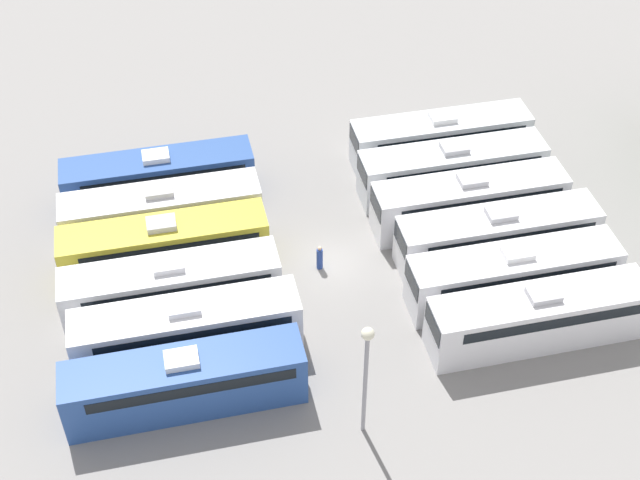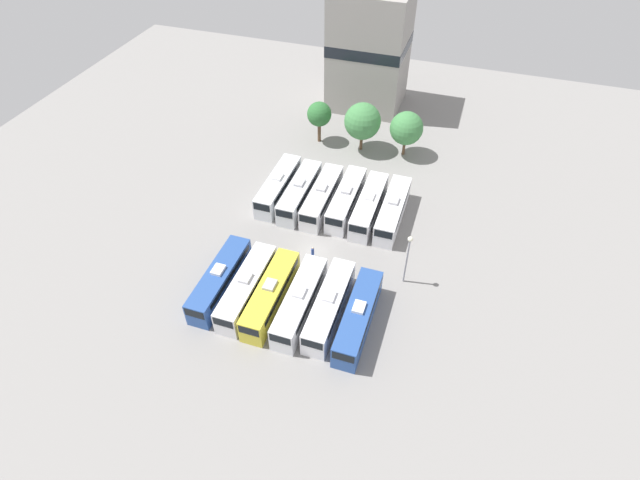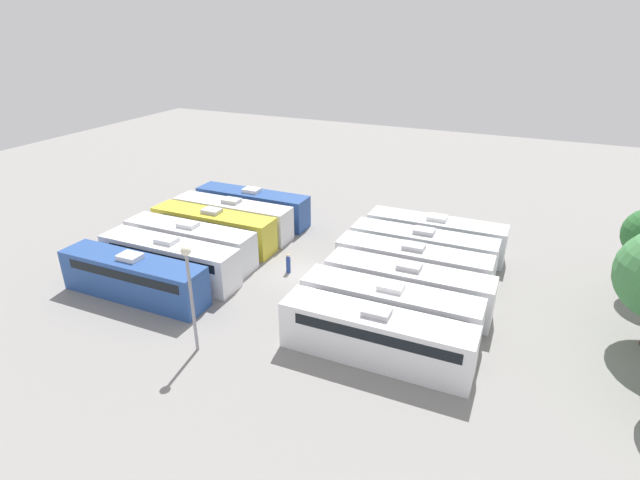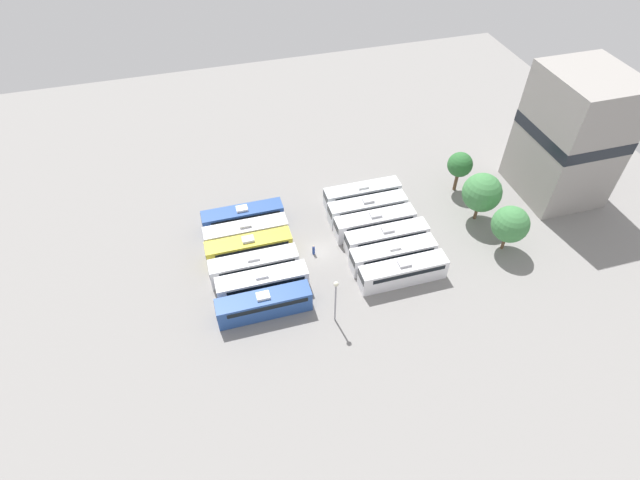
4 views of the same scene
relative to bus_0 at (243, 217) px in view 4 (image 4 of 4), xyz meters
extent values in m
plane|color=gray|center=(8.05, 8.98, -1.70)|extent=(118.42, 118.42, 0.00)
cube|color=#284C93|center=(0.00, -0.04, -0.15)|extent=(2.58, 11.54, 3.10)
cube|color=black|center=(0.00, 0.25, 0.71)|extent=(2.62, 9.81, 0.68)
cube|color=black|center=(0.00, -5.80, 0.71)|extent=(2.27, 0.08, 1.09)
cube|color=white|center=(0.00, -0.04, 1.58)|extent=(1.20, 1.60, 0.35)
cube|color=silver|center=(3.37, -0.15, -0.15)|extent=(2.58, 11.54, 3.10)
cube|color=black|center=(3.37, 0.13, 0.71)|extent=(2.62, 9.81, 0.68)
cube|color=black|center=(3.37, -5.92, 0.71)|extent=(2.27, 0.08, 1.09)
cube|color=#B2B2B7|center=(3.37, -0.15, 1.58)|extent=(1.20, 1.60, 0.35)
cube|color=gold|center=(6.30, -0.27, -0.15)|extent=(2.58, 11.54, 3.10)
cube|color=black|center=(6.30, 0.02, 0.71)|extent=(2.62, 9.81, 0.68)
cube|color=black|center=(6.30, -6.03, 0.71)|extent=(2.27, 0.08, 1.09)
cube|color=#B2B2B7|center=(6.30, -0.27, 1.58)|extent=(1.20, 1.60, 0.35)
cube|color=silver|center=(9.67, -0.21, -0.15)|extent=(2.58, 11.54, 3.10)
cube|color=black|center=(9.67, 0.07, 0.71)|extent=(2.62, 9.81, 0.68)
cube|color=black|center=(9.67, -5.98, 0.71)|extent=(2.27, 0.08, 1.09)
cube|color=silver|center=(9.67, -0.21, 1.58)|extent=(1.20, 1.60, 0.35)
cube|color=white|center=(12.88, 0.25, -0.15)|extent=(2.58, 11.54, 3.10)
cube|color=black|center=(12.88, 0.54, 0.71)|extent=(2.62, 9.81, 0.68)
cube|color=black|center=(12.88, -5.51, 0.71)|extent=(2.27, 0.08, 1.09)
cube|color=silver|center=(12.88, 0.25, 1.58)|extent=(1.20, 1.60, 0.35)
cube|color=#284C93|center=(16.23, -0.22, -0.15)|extent=(2.58, 11.54, 3.10)
cube|color=black|center=(16.23, 0.07, 0.71)|extent=(2.62, 9.81, 0.68)
cube|color=black|center=(16.23, -5.98, 0.71)|extent=(2.27, 0.08, 1.09)
cube|color=white|center=(16.23, -0.22, 1.58)|extent=(1.20, 1.60, 0.35)
cube|color=silver|center=(-0.14, 18.10, -0.15)|extent=(2.58, 11.54, 3.10)
cube|color=black|center=(-0.14, 18.39, 0.71)|extent=(2.62, 9.81, 0.68)
cube|color=black|center=(-0.14, 12.34, 0.71)|extent=(2.27, 0.08, 1.09)
cube|color=white|center=(-0.14, 18.10, 1.58)|extent=(1.20, 1.60, 0.35)
cube|color=silver|center=(3.13, 17.76, -0.15)|extent=(2.58, 11.54, 3.10)
cube|color=black|center=(3.13, 18.05, 0.71)|extent=(2.62, 9.81, 0.68)
cube|color=black|center=(3.13, 12.00, 0.71)|extent=(2.27, 0.08, 1.09)
cube|color=#B2B2B7|center=(3.13, 17.76, 1.58)|extent=(1.20, 1.60, 0.35)
cube|color=white|center=(6.32, 17.73, -0.15)|extent=(2.58, 11.54, 3.10)
cube|color=black|center=(6.32, 18.02, 0.71)|extent=(2.62, 9.81, 0.68)
cube|color=black|center=(6.32, 11.97, 0.71)|extent=(2.27, 0.08, 1.09)
cube|color=#B2B2B7|center=(6.32, 17.73, 1.58)|extent=(1.20, 1.60, 0.35)
cube|color=silver|center=(9.57, 18.25, -0.15)|extent=(2.58, 11.54, 3.10)
cube|color=black|center=(9.57, 18.54, 0.71)|extent=(2.62, 9.81, 0.68)
cube|color=black|center=(9.57, 12.49, 0.71)|extent=(2.27, 0.08, 1.09)
cube|color=#B2B2B7|center=(9.57, 18.25, 1.58)|extent=(1.20, 1.60, 0.35)
cube|color=white|center=(12.79, 17.92, -0.15)|extent=(2.58, 11.54, 3.10)
cube|color=black|center=(12.79, 18.21, 0.71)|extent=(2.62, 9.81, 0.68)
cube|color=black|center=(12.79, 12.16, 0.71)|extent=(2.27, 0.08, 1.09)
cube|color=white|center=(12.79, 17.92, 1.58)|extent=(1.20, 1.60, 0.35)
cube|color=silver|center=(15.98, 18.03, -0.15)|extent=(2.58, 11.54, 3.10)
cube|color=black|center=(15.98, 18.32, 0.71)|extent=(2.62, 9.81, 0.68)
cube|color=black|center=(15.98, 12.27, 0.71)|extent=(2.27, 0.08, 1.09)
cube|color=#B2B2B7|center=(15.98, 18.03, 1.58)|extent=(1.20, 1.60, 0.35)
cylinder|color=navy|center=(8.25, 8.20, -1.02)|extent=(0.36, 0.36, 1.36)
sphere|color=tan|center=(8.25, 8.20, -0.22)|extent=(0.24, 0.24, 0.24)
cylinder|color=gray|center=(19.62, 7.77, 1.60)|extent=(0.20, 0.20, 6.60)
sphere|color=#EAE5C6|center=(19.62, 7.77, 5.08)|extent=(0.60, 0.60, 0.60)
cylinder|color=brown|center=(0.82, 33.20, 0.04)|extent=(0.52, 0.52, 3.47)
sphere|color=#2D6B33|center=(0.82, 33.20, 3.10)|extent=(3.79, 3.79, 3.79)
cylinder|color=brown|center=(7.75, 33.05, -0.22)|extent=(0.47, 0.47, 2.96)
sphere|color=#428447|center=(7.75, 33.05, 3.21)|extent=(5.56, 5.56, 5.56)
cylinder|color=brown|center=(14.36, 33.71, -0.28)|extent=(0.43, 0.43, 2.83)
sphere|color=#428447|center=(14.36, 33.71, 2.88)|extent=(4.99, 4.99, 4.99)
cube|color=gray|center=(4.79, 47.70, 7.95)|extent=(12.23, 10.98, 19.30)
cube|color=black|center=(4.79, 47.70, 8.92)|extent=(12.29, 11.04, 1.80)
camera|label=1|loc=(44.17, 0.14, 33.54)|focal=50.00mm
camera|label=2|loc=(22.56, -32.25, 42.18)|focal=28.00mm
camera|label=3|loc=(39.68, 25.04, 17.18)|focal=28.00mm
camera|label=4|loc=(53.81, -3.83, 48.33)|focal=28.00mm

